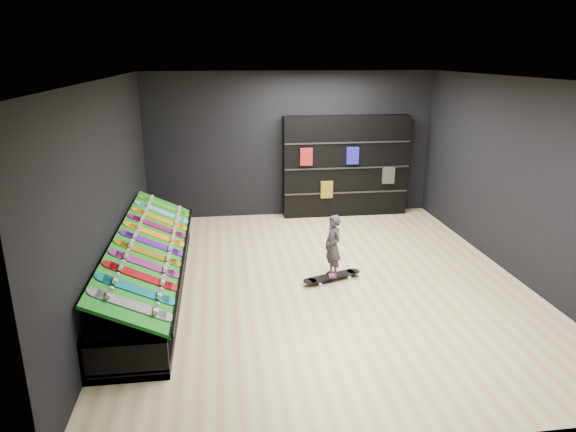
{
  "coord_description": "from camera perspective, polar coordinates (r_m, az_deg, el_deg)",
  "views": [
    {
      "loc": [
        -1.48,
        -7.06,
        3.32
      ],
      "look_at": [
        -0.5,
        0.2,
        1.0
      ],
      "focal_mm": 32.0,
      "sensor_mm": 36.0,
      "label": 1
    }
  ],
  "objects": [
    {
      "name": "display_board_5",
      "position": [
        7.58,
        -14.87,
        -2.95
      ],
      "size": [
        0.93,
        0.22,
        0.5
      ],
      "primitive_type": null,
      "rotation": [
        0.0,
        0.44,
        0.0
      ],
      "color": "purple",
      "rests_on": "turf_ramp"
    },
    {
      "name": "wall_left",
      "position": [
        7.44,
        -19.24,
        2.43
      ],
      "size": [
        0.02,
        7.0,
        3.0
      ],
      "primitive_type": "cube",
      "color": "black",
      "rests_on": "ground"
    },
    {
      "name": "display_board_1",
      "position": [
        6.19,
        -16.47,
        -7.84
      ],
      "size": [
        0.93,
        0.22,
        0.5
      ],
      "primitive_type": null,
      "rotation": [
        0.0,
        0.44,
        0.0
      ],
      "color": "#0C8C99",
      "rests_on": "turf_ramp"
    },
    {
      "name": "back_shelving",
      "position": [
        10.94,
        6.4,
        5.53
      ],
      "size": [
        2.64,
        0.31,
        2.11
      ],
      "primitive_type": "cube",
      "color": "black",
      "rests_on": "ground"
    },
    {
      "name": "display_board_6",
      "position": [
        7.94,
        -14.56,
        -1.99
      ],
      "size": [
        0.93,
        0.22,
        0.5
      ],
      "primitive_type": null,
      "rotation": [
        0.0,
        0.44,
        0.0
      ],
      "color": "orange",
      "rests_on": "turf_ramp"
    },
    {
      "name": "wall_right",
      "position": [
        8.56,
        24.17,
        3.74
      ],
      "size": [
        0.02,
        7.0,
        3.0
      ],
      "primitive_type": "cube",
      "color": "black",
      "rests_on": "ground"
    },
    {
      "name": "wall_front",
      "position": [
        4.26,
        13.6,
        -8.24
      ],
      "size": [
        6.0,
        0.02,
        3.0
      ],
      "primitive_type": "cube",
      "color": "black",
      "rests_on": "ground"
    },
    {
      "name": "display_board_2",
      "position": [
        6.53,
        -16.0,
        -6.42
      ],
      "size": [
        0.93,
        0.22,
        0.5
      ],
      "primitive_type": null,
      "rotation": [
        0.0,
        0.44,
        0.0
      ],
      "color": "red",
      "rests_on": "turf_ramp"
    },
    {
      "name": "floor_skateboard",
      "position": [
        7.93,
        4.91,
        -6.9
      ],
      "size": [
        1.0,
        0.54,
        0.09
      ],
      "primitive_type": null,
      "rotation": [
        0.0,
        0.0,
        0.34
      ],
      "color": "black",
      "rests_on": "ground"
    },
    {
      "name": "display_rack",
      "position": [
        7.77,
        -15.05,
        -6.34
      ],
      "size": [
        0.9,
        4.5,
        0.5
      ],
      "primitive_type": null,
      "color": "black",
      "rests_on": "ground"
    },
    {
      "name": "display_board_7",
      "position": [
        8.29,
        -14.28,
        -1.12
      ],
      "size": [
        0.93,
        0.22,
        0.5
      ],
      "primitive_type": null,
      "rotation": [
        0.0,
        0.44,
        0.0
      ],
      "color": "#E5198C",
      "rests_on": "turf_ramp"
    },
    {
      "name": "ceiling",
      "position": [
        7.22,
        4.3,
        14.99
      ],
      "size": [
        6.0,
        7.0,
        0.01
      ],
      "primitive_type": "cube",
      "color": "white",
      "rests_on": "ground"
    },
    {
      "name": "child",
      "position": [
        7.8,
        4.97,
        -4.66
      ],
      "size": [
        0.21,
        0.25,
        0.58
      ],
      "primitive_type": "imported",
      "rotation": [
        0.0,
        0.0,
        -1.28
      ],
      "color": "black",
      "rests_on": "floor_skateboard"
    },
    {
      "name": "turf_ramp",
      "position": [
        7.59,
        -14.95,
        -3.14
      ],
      "size": [
        0.92,
        4.5,
        0.46
      ],
      "primitive_type": "cube",
      "rotation": [
        0.0,
        0.44,
        0.0
      ],
      "color": "#0F6213",
      "rests_on": "display_rack"
    },
    {
      "name": "floor",
      "position": [
        7.94,
        3.8,
        -7.18
      ],
      "size": [
        6.0,
        7.0,
        0.01
      ],
      "primitive_type": "cube",
      "color": "#D1BD8D",
      "rests_on": "ground"
    },
    {
      "name": "wall_back",
      "position": [
        10.81,
        0.28,
        7.89
      ],
      "size": [
        6.0,
        0.02,
        3.0
      ],
      "primitive_type": "cube",
      "color": "black",
      "rests_on": "ground"
    },
    {
      "name": "display_board_0",
      "position": [
        5.85,
        -16.99,
        -9.42
      ],
      "size": [
        0.93,
        0.22,
        0.5
      ],
      "primitive_type": null,
      "rotation": [
        0.0,
        0.44,
        0.0
      ],
      "color": "black",
      "rests_on": "turf_ramp"
    },
    {
      "name": "display_board_10",
      "position": [
        9.38,
        -13.56,
        1.09
      ],
      "size": [
        0.93,
        0.22,
        0.5
      ],
      "primitive_type": null,
      "rotation": [
        0.0,
        0.44,
        0.0
      ],
      "color": "green",
      "rests_on": "turf_ramp"
    },
    {
      "name": "display_board_3",
      "position": [
        6.88,
        -15.58,
        -5.15
      ],
      "size": [
        0.93,
        0.22,
        0.5
      ],
      "primitive_type": null,
      "rotation": [
        0.0,
        0.44,
        0.0
      ],
      "color": "#2626BF",
      "rests_on": "turf_ramp"
    },
    {
      "name": "display_board_4",
      "position": [
        7.23,
        -15.21,
        -3.99
      ],
      "size": [
        0.93,
        0.22,
        0.5
      ],
      "primitive_type": null,
      "rotation": [
        0.0,
        0.44,
        0.0
      ],
      "color": "yellow",
      "rests_on": "turf_ramp"
    },
    {
      "name": "display_board_8",
      "position": [
        8.65,
        -14.02,
        -0.32
      ],
      "size": [
        0.93,
        0.22,
        0.5
      ],
      "primitive_type": null,
      "rotation": [
        0.0,
        0.44,
        0.0
      ],
      "color": "yellow",
      "rests_on": "turf_ramp"
    },
    {
      "name": "display_board_9",
      "position": [
        9.01,
        -13.78,
        0.42
      ],
      "size": [
        0.93,
        0.22,
        0.5
      ],
      "primitive_type": null,
      "rotation": [
        0.0,
        0.44,
        0.0
      ],
      "color": "#0CB2E5",
      "rests_on": "turf_ramp"
    }
  ]
}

